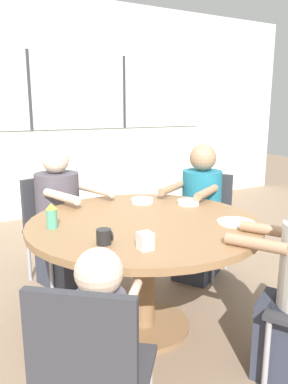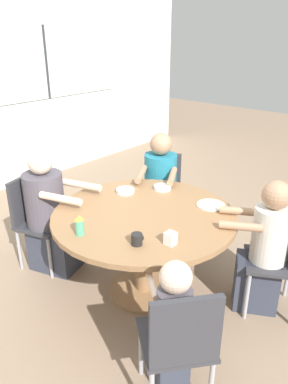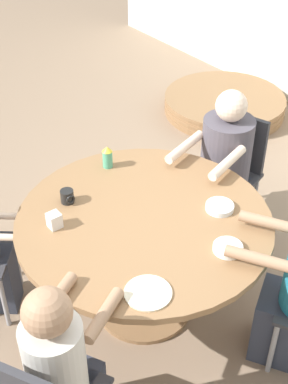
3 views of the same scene
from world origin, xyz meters
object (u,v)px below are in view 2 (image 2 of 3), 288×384
at_px(person_man_teal_shirt, 160,193).
at_px(sippy_cup, 79,225).
at_px(bowl_cereal, 125,191).
at_px(chair_for_toddler, 180,340).
at_px(person_toddler, 172,329).
at_px(milk_carton_small, 170,238).
at_px(chair_for_man_teal_shirt, 162,187).
at_px(coffee_mug, 137,239).
at_px(person_man_blue_shirt, 50,218).
at_px(person_woman_green_shirt, 264,252).
at_px(chair_for_man_blue_shirt, 34,214).
at_px(chair_for_woman_green_shirt, 286,253).
at_px(bowl_white_shallow, 162,188).

height_order(person_man_teal_shirt, sippy_cup, person_man_teal_shirt).
bearing_deg(bowl_cereal, chair_for_toddler, -125.79).
relative_size(person_toddler, milk_carton_small, 10.46).
distance_m(milk_carton_small, bowl_cereal, 0.93).
xyz_separation_m(chair_for_toddler, milk_carton_small, (0.46, 0.41, 0.27)).
distance_m(chair_for_man_teal_shirt, coffee_mug, 1.58).
distance_m(person_man_blue_shirt, person_man_teal_shirt, 1.14).
height_order(person_woman_green_shirt, person_toddler, person_woman_green_shirt).
height_order(chair_for_man_blue_shirt, person_woman_green_shirt, person_woman_green_shirt).
xyz_separation_m(person_toddler, bowl_cereal, (0.79, 1.11, 0.31)).
bearing_deg(person_man_teal_shirt, person_toddler, 100.21).
height_order(chair_for_woman_green_shirt, chair_for_toddler, same).
bearing_deg(chair_for_man_blue_shirt, bowl_white_shallow, 115.65).
xyz_separation_m(person_man_teal_shirt, milk_carton_small, (-1.03, -0.90, 0.27)).
relative_size(chair_for_man_teal_shirt, person_toddler, 0.93).
relative_size(person_woman_green_shirt, person_man_blue_shirt, 0.96).
bearing_deg(person_woman_green_shirt, chair_for_man_teal_shirt, 41.33).
distance_m(person_toddler, coffee_mug, 0.61).
xyz_separation_m(person_man_teal_shirt, coffee_mug, (-1.18, -0.73, 0.27)).
bearing_deg(bowl_cereal, person_man_teal_shirt, 7.79).
distance_m(person_man_blue_shirt, sippy_cup, 0.86).
height_order(chair_for_toddler, person_woman_green_shirt, person_woman_green_shirt).
xyz_separation_m(chair_for_man_teal_shirt, coffee_mug, (-1.32, -0.82, 0.27)).
distance_m(person_man_teal_shirt, coffee_mug, 1.41).
height_order(person_woman_green_shirt, bowl_cereal, person_woman_green_shirt).
bearing_deg(chair_for_woman_green_shirt, person_man_teal_shirt, 50.41).
height_order(chair_for_woman_green_shirt, person_woman_green_shirt, person_woman_green_shirt).
distance_m(chair_for_man_blue_shirt, sippy_cup, 0.99).
xyz_separation_m(person_man_blue_shirt, sippy_cup, (-0.27, -0.76, 0.31)).
relative_size(chair_for_man_teal_shirt, person_woman_green_shirt, 0.79).
relative_size(coffee_mug, bowl_cereal, 0.52).
bearing_deg(coffee_mug, chair_for_man_blue_shirt, 87.26).
height_order(coffee_mug, sippy_cup, sippy_cup).
xyz_separation_m(person_toddler, milk_carton_small, (0.36, 0.29, 0.34)).
bearing_deg(chair_for_man_teal_shirt, chair_for_woman_green_shirt, 134.20).
relative_size(chair_for_toddler, person_man_teal_shirt, 0.76).
bearing_deg(person_man_teal_shirt, bowl_white_shallow, 100.54).
distance_m(chair_for_man_teal_shirt, chair_for_toddler, 2.15).
relative_size(coffee_mug, sippy_cup, 0.56).
relative_size(chair_for_man_blue_shirt, coffee_mug, 10.30).
relative_size(person_woman_green_shirt, bowl_white_shallow, 6.96).
bearing_deg(chair_for_woman_green_shirt, bowl_cereal, 74.81).
xyz_separation_m(chair_for_man_teal_shirt, bowl_white_shallow, (-0.47, -0.37, 0.24)).
bearing_deg(bowl_white_shallow, person_man_teal_shirt, 41.06).
xyz_separation_m(person_woman_green_shirt, bowl_cereal, (-0.25, 1.20, 0.25)).
distance_m(chair_for_toddler, bowl_white_shallow, 1.57).
bearing_deg(chair_for_man_blue_shirt, coffee_mug, 70.36).
bearing_deg(bowl_cereal, bowl_white_shallow, -36.67).
distance_m(chair_for_man_teal_shirt, person_man_blue_shirt, 1.25).
xyz_separation_m(person_man_blue_shirt, milk_carton_small, (0.03, -1.32, 0.28)).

